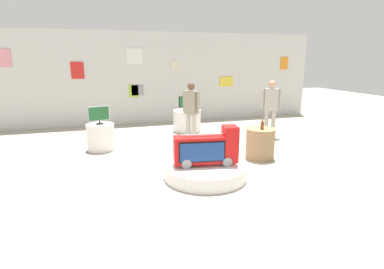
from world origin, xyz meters
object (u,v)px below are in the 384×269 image
(tv_on_left_rear, at_px, (187,102))
(tv_on_center_rear, at_px, (99,114))
(shopper_browsing_rear, at_px, (191,108))
(side_table_round, at_px, (260,143))
(display_pedestal_left_rear, at_px, (187,121))
(main_display_pedestal, at_px, (205,171))
(bottle_on_side_table, at_px, (262,125))
(novelty_firetruck_tv, at_px, (207,149))
(display_pedestal_center_rear, at_px, (101,137))
(shopper_browsing_near_truck, at_px, (271,105))

(tv_on_left_rear, height_order, tv_on_center_rear, tv_on_left_rear)
(shopper_browsing_rear, bearing_deg, side_table_round, -57.45)
(display_pedestal_left_rear, relative_size, shopper_browsing_rear, 0.54)
(main_display_pedestal, relative_size, bottle_on_side_table, 6.82)
(novelty_firetruck_tv, bearing_deg, side_table_round, 26.72)
(novelty_firetruck_tv, distance_m, display_pedestal_center_rear, 3.25)
(bottle_on_side_table, bearing_deg, novelty_firetruck_tv, -155.59)
(shopper_browsing_near_truck, bearing_deg, main_display_pedestal, -139.23)
(tv_on_center_rear, xyz_separation_m, bottle_on_side_table, (3.55, -1.86, -0.12))
(tv_on_center_rear, bearing_deg, side_table_round, -26.32)
(main_display_pedestal, xyz_separation_m, shopper_browsing_rear, (0.47, 2.60, 0.83))
(shopper_browsing_near_truck, bearing_deg, tv_on_left_rear, 144.95)
(bottle_on_side_table, bearing_deg, tv_on_left_rear, 104.99)
(shopper_browsing_near_truck, bearing_deg, tv_on_center_rear, 178.79)
(novelty_firetruck_tv, bearing_deg, bottle_on_side_table, 24.41)
(tv_on_left_rear, bearing_deg, display_pedestal_left_rear, 73.89)
(main_display_pedestal, bearing_deg, bottle_on_side_table, 23.75)
(display_pedestal_left_rear, distance_m, display_pedestal_center_rear, 3.02)
(main_display_pedestal, relative_size, tv_on_left_rear, 2.80)
(tv_on_left_rear, relative_size, side_table_round, 0.81)
(display_pedestal_left_rear, height_order, tv_on_left_rear, tv_on_left_rear)
(display_pedestal_left_rear, bearing_deg, main_display_pedestal, -100.52)
(tv_on_center_rear, bearing_deg, bottle_on_side_table, -27.63)
(tv_on_left_rear, bearing_deg, novelty_firetruck_tv, -100.14)
(display_pedestal_center_rear, xyz_separation_m, tv_on_center_rear, (-0.00, -0.00, 0.59))
(display_pedestal_center_rear, xyz_separation_m, shopper_browsing_rear, (2.42, 0.04, 0.63))
(tv_on_center_rear, distance_m, shopper_browsing_near_truck, 4.80)
(display_pedestal_left_rear, height_order, tv_on_center_rear, tv_on_center_rear)
(shopper_browsing_rear, bearing_deg, shopper_browsing_near_truck, -3.43)
(shopper_browsing_near_truck, height_order, shopper_browsing_rear, shopper_browsing_near_truck)
(tv_on_left_rear, height_order, shopper_browsing_near_truck, shopper_browsing_near_truck)
(display_pedestal_left_rear, xyz_separation_m, bottle_on_side_table, (0.87, -3.25, 0.47))
(tv_on_left_rear, relative_size, tv_on_center_rear, 1.08)
(main_display_pedestal, relative_size, tv_on_center_rear, 3.02)
(tv_on_center_rear, height_order, shopper_browsing_near_truck, shopper_browsing_near_truck)
(shopper_browsing_rear, bearing_deg, display_pedestal_left_rear, 78.99)
(main_display_pedestal, relative_size, display_pedestal_center_rear, 2.33)
(bottle_on_side_table, xyz_separation_m, shopper_browsing_rear, (-1.13, 1.90, 0.16))
(tv_on_left_rear, xyz_separation_m, side_table_round, (0.89, -3.15, -0.57))
(display_pedestal_center_rear, bearing_deg, tv_on_center_rear, -102.45)
(tv_on_center_rear, xyz_separation_m, shopper_browsing_rear, (2.42, 0.04, 0.04))
(display_pedestal_center_rear, bearing_deg, tv_on_left_rear, 27.29)
(side_table_round, bearing_deg, bottle_on_side_table, -105.03)
(tv_on_left_rear, bearing_deg, shopper_browsing_near_truck, -35.05)
(main_display_pedestal, bearing_deg, shopper_browsing_rear, 79.74)
(novelty_firetruck_tv, distance_m, shopper_browsing_rear, 2.68)
(novelty_firetruck_tv, height_order, shopper_browsing_near_truck, shopper_browsing_near_truck)
(tv_on_left_rear, xyz_separation_m, bottle_on_side_table, (0.87, -3.24, -0.13))
(side_table_round, relative_size, shopper_browsing_rear, 0.43)
(tv_on_left_rear, bearing_deg, shopper_browsing_rear, -100.99)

